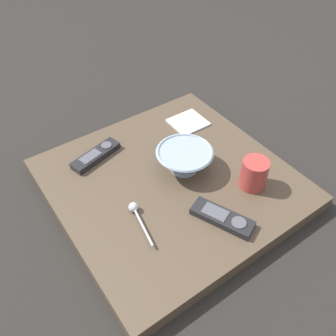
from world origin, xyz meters
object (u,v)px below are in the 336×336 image
Objects in this scene: coffee_mug at (254,174)px; tv_remote_far at (96,155)px; teaspoon at (135,211)px; tv_remote_near at (222,218)px; cereal_bowl at (184,159)px; folded_napkin at (188,122)px.

tv_remote_far is (0.30, -0.35, -0.03)m from coffee_mug.
tv_remote_far is (-0.02, -0.25, -0.00)m from teaspoon.
coffee_mug is 0.52× the size of tv_remote_near.
coffee_mug is 0.52× the size of tv_remote_far.
tv_remote_far is at bearing -45.20° from cereal_bowl.
coffee_mug reaches higher than tv_remote_near.
coffee_mug reaches higher than tv_remote_far.
coffee_mug is at bearing 162.88° from teaspoon.
coffee_mug is 0.34m from teaspoon.
coffee_mug reaches higher than teaspoon.
tv_remote_far is at bearing -4.05° from folded_napkin.
cereal_bowl reaches higher than teaspoon.
coffee_mug is 0.62× the size of teaspoon.
tv_remote_far is at bearing -68.67° from tv_remote_near.
teaspoon is (0.20, 0.06, -0.03)m from cereal_bowl.
teaspoon is at bearing 86.45° from tv_remote_far.
coffee_mug is (-0.12, 0.16, 0.00)m from cereal_bowl.
cereal_bowl is at bearing 134.80° from tv_remote_far.
tv_remote_far is (0.19, -0.19, -0.03)m from cereal_bowl.
cereal_bowl is 1.87× the size of coffee_mug.
cereal_bowl is at bearing -163.11° from teaspoon.
tv_remote_near is at bearing 111.33° from tv_remote_far.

